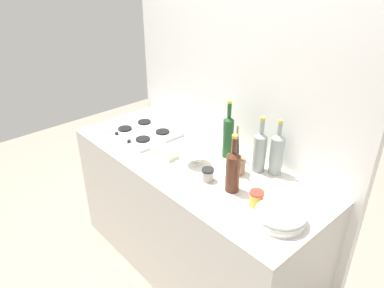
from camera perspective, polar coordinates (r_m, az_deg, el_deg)
ground_plane at (r=2.91m, az=0.00°, el=-17.99°), size 6.00×6.00×0.00m
counter_block at (r=2.60m, az=0.00°, el=-11.12°), size 1.80×0.70×0.90m
backsplash_panel at (r=2.44m, az=6.71°, el=7.72°), size 1.90×0.06×2.51m
stovetop_hob at (r=2.70m, az=-7.49°, el=1.84°), size 0.45×0.38×0.04m
plate_stack at (r=1.89m, az=13.52°, el=-10.88°), size 0.25×0.25×0.06m
wine_bottle_leftmost at (r=2.02m, az=6.35°, el=-4.01°), size 0.08×0.08×0.34m
wine_bottle_mid_left at (r=2.34m, az=5.61°, el=1.34°), size 0.07×0.07×0.38m
wine_bottle_mid_right at (r=2.22m, az=10.43°, el=-1.01°), size 0.08×0.08×0.35m
wine_bottle_rightmost at (r=2.21m, az=12.98°, el=-1.35°), size 0.08×0.08×0.35m
mixing_bowl at (r=2.29m, az=0.58°, el=-2.15°), size 0.16×0.16×0.08m
butter_dish at (r=2.39m, az=-4.20°, el=-1.18°), size 0.17×0.11×0.06m
utensil_crock at (r=2.21m, az=7.04°, el=-2.98°), size 0.09×0.09×0.31m
condiment_jar_front at (r=2.14m, az=2.46°, el=-4.74°), size 0.07×0.07×0.07m
condiment_jar_rear at (r=1.97m, az=9.94°, el=-8.30°), size 0.08×0.08×0.09m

